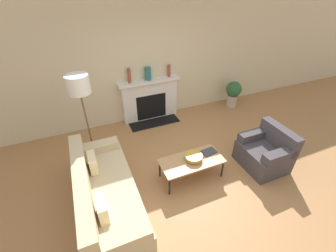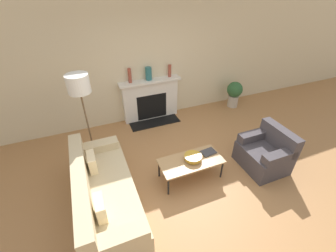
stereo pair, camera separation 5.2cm
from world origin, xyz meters
name	(u,v)px [view 2 (the right image)]	position (x,y,z in m)	size (l,w,h in m)	color
ground_plane	(192,184)	(0.00, 0.00, 0.00)	(18.00, 18.00, 0.00)	#A87547
wall_back	(145,61)	(0.00, 2.54, 1.45)	(18.00, 0.06, 2.90)	beige
fireplace	(151,100)	(0.06, 2.40, 0.50)	(1.48, 0.59, 1.03)	silver
couch	(104,193)	(-1.47, 0.12, 0.30)	(0.83, 2.06, 0.80)	#CCB78E
armchair_near	(265,153)	(1.48, -0.08, 0.30)	(0.73, 0.83, 0.79)	#423D42
coffee_table	(191,162)	(0.05, 0.18, 0.36)	(1.11, 0.53, 0.39)	tan
bowl	(193,157)	(0.09, 0.19, 0.45)	(0.31, 0.31, 0.09)	#BC8E2D
book	(208,152)	(0.44, 0.25, 0.40)	(0.28, 0.20, 0.02)	#38383D
floor_lamp	(80,92)	(-1.49, 1.40, 1.43)	(0.38, 0.38, 1.74)	brown
mantel_vase_left	(130,76)	(-0.40, 2.41, 1.20)	(0.08, 0.08, 0.33)	brown
mantel_vase_center_left	(149,74)	(0.04, 2.41, 1.18)	(0.15, 0.15, 0.30)	#28666B
mantel_vase_center_right	(170,71)	(0.57, 2.41, 1.18)	(0.08, 0.08, 0.29)	brown
potted_plant	(234,92)	(2.36, 2.13, 0.42)	(0.41, 0.41, 0.71)	#B2A899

